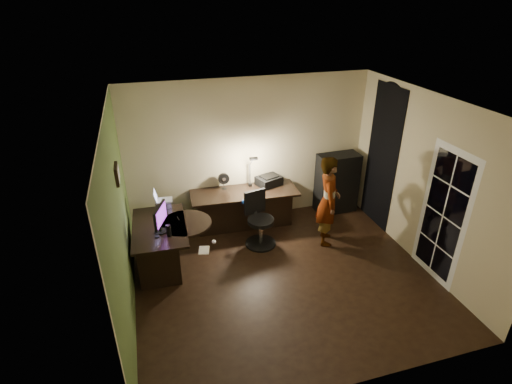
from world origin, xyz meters
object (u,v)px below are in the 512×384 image
object	(u,v)px
cabinet	(337,183)
monitor	(160,223)
person	(328,201)
desk_right	(245,209)
office_chair	(261,221)
desk_left	(162,247)

from	to	relation	value
cabinet	monitor	bearing A→B (deg)	-164.10
monitor	person	xyz separation A→B (m)	(2.80, 0.12, -0.12)
desk_right	cabinet	world-z (taller)	cabinet
monitor	office_chair	world-z (taller)	monitor
desk_right	office_chair	size ratio (longest dim) A/B	2.02
desk_right	desk_left	bearing A→B (deg)	-149.42
desk_right	monitor	xyz separation A→B (m)	(-1.56, -0.99, 0.55)
office_chair	desk_right	bearing A→B (deg)	88.04
desk_left	monitor	distance (m)	0.57
desk_left	office_chair	size ratio (longest dim) A/B	1.37
desk_left	person	xyz separation A→B (m)	(2.82, -0.04, 0.42)
monitor	office_chair	xyz separation A→B (m)	(1.67, 0.33, -0.44)
desk_right	office_chair	distance (m)	0.68
cabinet	desk_left	bearing A→B (deg)	-166.71
cabinet	office_chair	distance (m)	1.96
office_chair	desk_left	bearing A→B (deg)	173.76
desk_left	office_chair	xyz separation A→B (m)	(1.69, 0.17, 0.10)
desk_left	desk_right	size ratio (longest dim) A/B	0.68
office_chair	person	xyz separation A→B (m)	(1.13, -0.21, 0.32)
monitor	cabinet	bearing A→B (deg)	39.10
office_chair	cabinet	bearing A→B (deg)	11.26
cabinet	office_chair	xyz separation A→B (m)	(-1.80, -0.77, -0.12)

